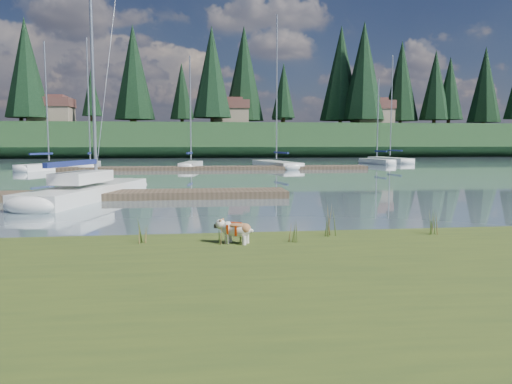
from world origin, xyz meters
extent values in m
plane|color=slate|center=(0.00, 30.00, 0.00)|extent=(200.00, 200.00, 0.00)
cube|color=#3A4A19|center=(0.00, -6.00, 0.17)|extent=(60.00, 9.00, 0.35)
cube|color=#1A351A|center=(0.00, 73.00, 2.50)|extent=(200.00, 20.00, 5.00)
cylinder|color=silver|center=(0.63, -2.74, 0.44)|extent=(0.09, 0.09, 0.18)
cylinder|color=silver|center=(0.70, -2.57, 0.44)|extent=(0.09, 0.09, 0.18)
cylinder|color=silver|center=(0.96, -2.89, 0.44)|extent=(0.09, 0.09, 0.18)
cylinder|color=silver|center=(1.04, -2.72, 0.44)|extent=(0.09, 0.09, 0.18)
ellipsoid|color=silver|center=(0.84, -2.73, 0.63)|extent=(0.68, 0.52, 0.28)
ellipsoid|color=#A0663C|center=(0.84, -2.73, 0.73)|extent=(0.50, 0.43, 0.10)
ellipsoid|color=silver|center=(0.51, -2.58, 0.73)|extent=(0.28, 0.29, 0.21)
cube|color=black|center=(0.42, -2.54, 0.69)|extent=(0.10, 0.12, 0.08)
cube|color=white|center=(-4.46, 9.01, 0.22)|extent=(4.12, 8.62, 0.70)
ellipsoid|color=white|center=(-3.32, 13.06, 0.22)|extent=(2.39, 2.71, 0.70)
cylinder|color=silver|center=(-4.25, 9.75, 7.17)|extent=(0.14, 0.14, 12.75)
cube|color=navy|center=(-4.80, 7.82, 1.55)|extent=(1.23, 3.74, 0.20)
cube|color=white|center=(-4.59, 8.55, 0.95)|extent=(2.12, 3.31, 0.45)
cube|color=#4C3D2C|center=(-4.00, 9.00, 0.15)|extent=(16.00, 2.00, 0.30)
cube|color=#4C3D2C|center=(2.00, 30.00, 0.15)|extent=(26.00, 2.20, 0.30)
cube|color=white|center=(-12.19, 31.56, 0.22)|extent=(4.18, 6.53, 0.70)
ellipsoid|color=white|center=(-10.77, 34.50, 0.22)|extent=(2.06, 2.22, 0.70)
cylinder|color=silver|center=(-12.19, 31.56, 5.75)|extent=(0.12, 0.12, 9.89)
cube|color=navy|center=(-12.58, 30.76, 1.40)|extent=(1.31, 2.43, 0.20)
cube|color=white|center=(-9.13, 33.29, 0.22)|extent=(2.50, 6.96, 0.70)
ellipsoid|color=white|center=(-9.61, 36.66, 0.22)|extent=(1.73, 2.05, 0.70)
cylinder|color=silver|center=(-9.13, 33.29, 6.12)|extent=(0.12, 0.12, 10.63)
cube|color=navy|center=(-9.00, 32.37, 1.40)|extent=(0.58, 2.71, 0.20)
cube|color=white|center=(-0.23, 32.81, 0.22)|extent=(2.23, 5.98, 0.70)
ellipsoid|color=white|center=(0.23, 35.69, 0.22)|extent=(1.51, 1.77, 0.70)
cylinder|color=silver|center=(-0.23, 32.81, 5.40)|extent=(0.12, 0.12, 9.19)
cube|color=navy|center=(-0.35, 32.02, 1.40)|extent=(0.56, 2.33, 0.20)
cube|color=white|center=(7.69, 33.33, 0.22)|extent=(3.59, 8.73, 0.70)
ellipsoid|color=white|center=(6.84, 37.50, 0.22)|extent=(2.28, 2.64, 0.70)
cylinder|color=silver|center=(7.69, 33.33, 7.34)|extent=(0.12, 0.12, 13.09)
cube|color=navy|center=(7.92, 32.19, 1.40)|extent=(0.87, 3.36, 0.20)
cube|color=white|center=(19.40, 38.49, 0.22)|extent=(2.29, 5.43, 0.70)
ellipsoid|color=white|center=(18.84, 41.08, 0.22)|extent=(1.43, 1.66, 0.70)
cylinder|color=silver|center=(19.40, 38.49, 4.89)|extent=(0.12, 0.12, 8.17)
cube|color=navy|center=(19.55, 37.78, 1.40)|extent=(0.64, 2.10, 0.20)
cube|color=white|center=(22.58, 42.69, 0.22)|extent=(2.71, 7.77, 0.70)
ellipsoid|color=white|center=(22.08, 46.46, 0.22)|extent=(1.92, 2.27, 0.70)
cylinder|color=silver|center=(22.58, 42.69, 6.47)|extent=(0.12, 0.12, 11.35)
cube|color=navy|center=(22.71, 41.66, 1.40)|extent=(0.59, 3.03, 0.20)
cone|color=#475B23|center=(0.47, -2.71, 0.58)|extent=(0.03, 0.03, 0.45)
cone|color=brown|center=(0.58, -2.78, 0.53)|extent=(0.03, 0.03, 0.36)
cone|color=#475B23|center=(0.53, -2.68, 0.60)|extent=(0.03, 0.03, 0.50)
cone|color=brown|center=(0.61, -2.74, 0.51)|extent=(0.03, 0.03, 0.32)
cone|color=#475B23|center=(0.49, -2.79, 0.55)|extent=(0.03, 0.03, 0.41)
cone|color=#475B23|center=(0.94, -2.65, 0.58)|extent=(0.03, 0.03, 0.46)
cone|color=brown|center=(1.05, -2.72, 0.53)|extent=(0.03, 0.03, 0.37)
cone|color=#475B23|center=(1.00, -2.62, 0.60)|extent=(0.03, 0.03, 0.51)
cone|color=brown|center=(1.08, -2.68, 0.51)|extent=(0.03, 0.03, 0.32)
cone|color=#475B23|center=(0.96, -2.73, 0.56)|extent=(0.03, 0.03, 0.41)
cone|color=#475B23|center=(2.86, -2.18, 0.67)|extent=(0.03, 0.03, 0.64)
cone|color=brown|center=(2.97, -2.25, 0.61)|extent=(0.03, 0.03, 0.51)
cone|color=#475B23|center=(2.92, -2.15, 0.70)|extent=(0.03, 0.03, 0.70)
cone|color=brown|center=(3.00, -2.21, 0.57)|extent=(0.03, 0.03, 0.45)
cone|color=#475B23|center=(2.88, -2.26, 0.64)|extent=(0.03, 0.03, 0.58)
cone|color=#475B23|center=(-1.16, -2.41, 0.60)|extent=(0.03, 0.03, 0.49)
cone|color=brown|center=(-1.05, -2.48, 0.55)|extent=(0.03, 0.03, 0.40)
cone|color=#475B23|center=(-1.10, -2.38, 0.62)|extent=(0.03, 0.03, 0.54)
cone|color=brown|center=(-1.02, -2.44, 0.52)|extent=(0.03, 0.03, 0.35)
cone|color=#475B23|center=(-1.14, -2.49, 0.57)|extent=(0.03, 0.03, 0.45)
cone|color=#475B23|center=(1.96, -2.70, 0.59)|extent=(0.03, 0.03, 0.48)
cone|color=brown|center=(2.07, -2.77, 0.54)|extent=(0.03, 0.03, 0.38)
cone|color=#475B23|center=(2.02, -2.67, 0.61)|extent=(0.03, 0.03, 0.52)
cone|color=brown|center=(2.10, -2.73, 0.52)|extent=(0.03, 0.03, 0.33)
cone|color=#475B23|center=(1.98, -2.78, 0.56)|extent=(0.03, 0.03, 0.43)
cone|color=#475B23|center=(5.18, -2.26, 0.64)|extent=(0.03, 0.03, 0.59)
cone|color=brown|center=(5.29, -2.33, 0.59)|extent=(0.03, 0.03, 0.47)
cone|color=#475B23|center=(5.24, -2.23, 0.67)|extent=(0.03, 0.03, 0.65)
cone|color=brown|center=(5.32, -2.29, 0.56)|extent=(0.03, 0.03, 0.41)
cone|color=#475B23|center=(5.20, -2.34, 0.62)|extent=(0.03, 0.03, 0.53)
cube|color=#33281C|center=(0.00, -1.60, 0.07)|extent=(60.00, 0.50, 0.14)
cylinder|color=#382619|center=(-25.00, 68.00, 5.90)|extent=(0.60, 0.60, 1.80)
cone|color=black|center=(-25.00, 68.00, 13.55)|extent=(6.60, 6.60, 15.00)
cylinder|color=#382619|center=(-10.00, 72.00, 5.90)|extent=(0.60, 0.60, 1.80)
cone|color=black|center=(-10.00, 72.00, 11.75)|extent=(4.84, 4.84, 11.00)
cylinder|color=#382619|center=(3.00, 66.00, 5.90)|extent=(0.60, 0.60, 1.80)
cone|color=black|center=(3.00, 66.00, 13.10)|extent=(6.16, 6.16, 14.00)
cylinder|color=#382619|center=(15.00, 70.00, 5.90)|extent=(0.60, 0.60, 1.80)
cone|color=black|center=(15.00, 70.00, 10.85)|extent=(3.96, 3.96, 9.00)
cylinder|color=#382619|center=(28.00, 68.00, 5.90)|extent=(0.60, 0.60, 1.80)
cone|color=black|center=(28.00, 68.00, 14.00)|extent=(7.04, 7.04, 16.00)
cylinder|color=#382619|center=(42.00, 71.00, 5.90)|extent=(0.60, 0.60, 1.80)
cone|color=black|center=(42.00, 71.00, 12.20)|extent=(5.28, 5.28, 12.00)
cube|color=gray|center=(-22.00, 70.00, 6.40)|extent=(6.00, 5.00, 2.80)
cube|color=brown|center=(-22.00, 70.00, 8.50)|extent=(6.30, 5.30, 1.40)
cube|color=brown|center=(-22.00, 70.00, 9.30)|extent=(4.20, 3.60, 0.70)
cube|color=gray|center=(6.00, 71.00, 6.40)|extent=(6.00, 5.00, 2.80)
cube|color=brown|center=(6.00, 71.00, 8.50)|extent=(6.30, 5.30, 1.40)
cube|color=brown|center=(6.00, 71.00, 9.30)|extent=(4.20, 3.60, 0.70)
cube|color=gray|center=(30.00, 69.00, 6.40)|extent=(6.00, 5.00, 2.80)
cube|color=brown|center=(30.00, 69.00, 8.50)|extent=(6.30, 5.30, 1.40)
cube|color=brown|center=(30.00, 69.00, 9.30)|extent=(4.20, 3.60, 0.70)
camera|label=1|loc=(-0.03, -12.67, 2.41)|focal=35.00mm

